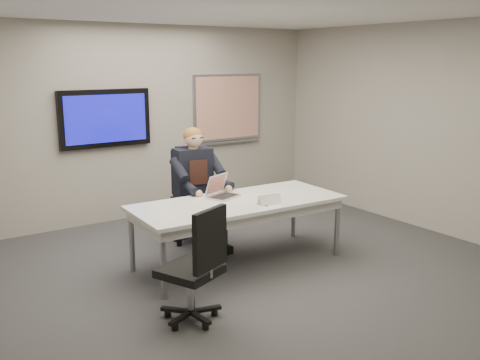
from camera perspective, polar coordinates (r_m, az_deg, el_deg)
floor at (r=5.76m, az=2.09°, el=-10.78°), size 6.00×6.00×0.02m
ceiling at (r=5.31m, az=2.34°, el=18.16°), size 6.00×6.00×0.02m
wall_back at (r=7.95m, az=-10.88°, el=6.00°), size 6.00×0.02×2.80m
wall_right at (r=7.53m, az=20.94°, el=5.03°), size 0.02×6.00×2.80m
conference_table at (r=6.05m, az=-0.18°, el=-3.01°), size 2.44×1.10×0.74m
tv_display at (r=7.70m, az=-14.17°, el=6.39°), size 1.30×0.09×0.80m
whiteboard at (r=8.64m, az=-1.32°, el=7.61°), size 1.25×0.08×1.10m
office_chair_far at (r=6.94m, az=-5.16°, el=-3.53°), size 0.71×0.71×1.16m
office_chair_near at (r=4.84m, az=-4.88°, el=-11.24°), size 0.67×0.67×1.07m
seated_person at (r=6.64m, az=-4.17°, el=-2.14°), size 0.48×0.83×1.48m
laptop at (r=6.21m, az=-2.04°, el=-1.19°), size 0.42×0.45×0.25m
name_tent at (r=5.89m, az=3.12°, el=-2.06°), size 0.27×0.09×0.11m
pen at (r=5.86m, az=2.67°, el=-2.62°), size 0.04×0.13×0.01m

